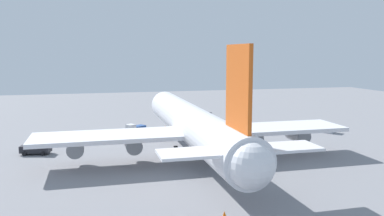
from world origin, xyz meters
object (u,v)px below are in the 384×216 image
(safety_cone_tail, at_px, (224,214))
(catering_truck, at_px, (36,149))
(cargo_loader, at_px, (135,129))
(cargo_airplane, at_px, (192,125))
(pushback_tractor, at_px, (209,118))
(safety_cone_nose, at_px, (165,127))
(cargo_container_fore, at_px, (330,129))

(safety_cone_tail, bearing_deg, catering_truck, 34.56)
(catering_truck, xyz_separation_m, cargo_loader, (14.63, -19.95, 0.11))
(cargo_airplane, relative_size, pushback_tractor, 14.17)
(safety_cone_nose, bearing_deg, cargo_loader, 118.22)
(catering_truck, xyz_separation_m, safety_cone_tail, (-35.91, -24.73, -0.65))
(safety_cone_nose, bearing_deg, cargo_airplane, 179.95)
(cargo_airplane, height_order, pushback_tractor, cargo_airplane)
(cargo_loader, bearing_deg, cargo_container_fore, -103.19)
(pushback_tractor, distance_m, cargo_loader, 23.67)
(catering_truck, bearing_deg, pushback_tractor, -58.80)
(safety_cone_nose, relative_size, safety_cone_tail, 0.94)
(cargo_airplane, relative_size, catering_truck, 10.59)
(pushback_tractor, distance_m, cargo_container_fore, 31.39)
(cargo_airplane, bearing_deg, cargo_container_fore, -70.89)
(safety_cone_tail, bearing_deg, pushback_tractor, -15.17)
(cargo_airplane, xyz_separation_m, pushback_tractor, (33.61, -13.39, -4.70))
(cargo_loader, bearing_deg, safety_cone_nose, -61.78)
(pushback_tractor, bearing_deg, cargo_airplane, 158.28)
(catering_truck, distance_m, safety_cone_tail, 43.61)
(pushback_tractor, bearing_deg, cargo_container_fore, -131.59)
(catering_truck, height_order, safety_cone_tail, catering_truck)
(cargo_airplane, xyz_separation_m, safety_cone_tail, (-27.27, 3.11, -5.49))
(cargo_airplane, height_order, cargo_loader, cargo_airplane)
(catering_truck, distance_m, pushback_tractor, 48.21)
(cargo_loader, bearing_deg, cargo_airplane, -161.26)
(pushback_tractor, distance_m, safety_cone_nose, 14.72)
(cargo_container_fore, bearing_deg, catering_truck, 93.66)
(cargo_loader, height_order, safety_cone_tail, cargo_loader)
(cargo_airplane, distance_m, pushback_tractor, 36.49)
(pushback_tractor, height_order, safety_cone_nose, pushback_tractor)
(catering_truck, distance_m, safety_cone_nose, 33.67)
(cargo_container_fore, relative_size, safety_cone_nose, 4.14)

